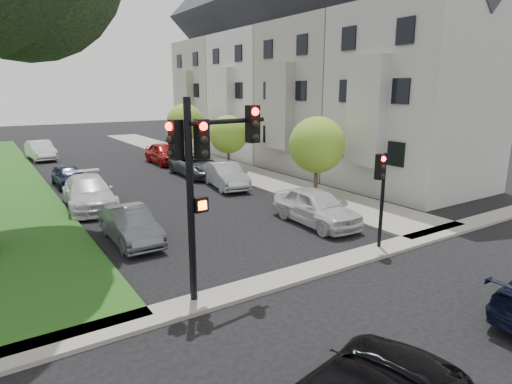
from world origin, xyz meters
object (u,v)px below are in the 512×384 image
small_tree_b (228,134)px  traffic_signal_main (204,164)px  small_tree_c (185,122)px  car_parked_6 (89,192)px  small_tree_a (317,145)px  car_parked_1 (226,175)px  car_parked_0 (316,207)px  traffic_signal_secondary (381,184)px  car_parked_3 (164,153)px  car_parked_7 (68,176)px  car_parked_5 (130,225)px  car_parked_2 (198,165)px  car_parked_9 (41,150)px

small_tree_b → traffic_signal_main: 18.50m
small_tree_c → car_parked_6: bearing=-131.4°
small_tree_a → car_parked_1: (-2.54, 4.99, -2.13)m
small_tree_c → car_parked_0: bearing=-97.9°
traffic_signal_main → traffic_signal_secondary: traffic_signal_main is taller
small_tree_a → small_tree_c: 16.30m
small_tree_c → car_parked_3: 3.64m
small_tree_b → car_parked_7: size_ratio=1.04×
car_parked_1 → car_parked_5: size_ratio=1.10×
small_tree_a → traffic_signal_secondary: small_tree_a is taller
traffic_signal_secondary → car_parked_7: 18.65m
car_parked_2 → small_tree_b: bearing=3.8°
traffic_signal_main → car_parked_6: (-0.62, 11.40, -2.98)m
car_parked_3 → car_parked_9: size_ratio=1.01×
car_parked_6 → traffic_signal_secondary: bearing=-52.8°
car_parked_1 → car_parked_9: (-7.66, 17.11, 0.04)m
car_parked_7 → small_tree_a: bearing=-46.3°
car_parked_0 → car_parked_1: 8.17m
small_tree_b → car_parked_5: (-9.98, -10.22, -1.94)m
car_parked_3 → car_parked_6: car_parked_3 is taller
car_parked_5 → small_tree_c: bearing=59.8°
small_tree_c → car_parked_7: 11.98m
small_tree_a → car_parked_6: small_tree_a is taller
car_parked_3 → car_parked_2: bearing=-88.7°
car_parked_5 → car_parked_6: bearing=91.7°
car_parked_7 → car_parked_9: car_parked_9 is taller
small_tree_a → car_parked_1: bearing=117.0°
traffic_signal_main → car_parked_7: (-0.58, 17.04, -3.09)m
small_tree_c → car_parked_0: 19.79m
car_parked_9 → traffic_signal_main: bearing=-93.4°
small_tree_b → car_parked_9: 16.59m
car_parked_5 → car_parked_6: 5.85m
traffic_signal_main → car_parked_9: traffic_signal_main is taller
traffic_signal_main → car_parked_7: bearing=91.9°
small_tree_c → small_tree_a: bearing=-90.0°
car_parked_2 → car_parked_6: 8.88m
car_parked_3 → traffic_signal_main: bearing=-107.9°
small_tree_c → traffic_signal_main: 24.88m
car_parked_1 → car_parked_2: 4.02m
car_parked_2 → car_parked_3: (-0.09, 5.75, 0.08)m
car_parked_3 → car_parked_5: 17.53m
small_tree_c → car_parked_5: 20.18m
traffic_signal_main → car_parked_5: size_ratio=1.35×
car_parked_5 → small_tree_b: bearing=45.4°
small_tree_a → car_parked_3: (-2.48, 14.76, -2.05)m
traffic_signal_main → car_parked_2: 17.49m
traffic_signal_secondary → car_parked_2: 15.80m
small_tree_a → car_parked_5: 10.28m
car_parked_7 → traffic_signal_secondary: bearing=-67.6°
car_parked_2 → car_parked_9: (-7.80, 13.09, 0.04)m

